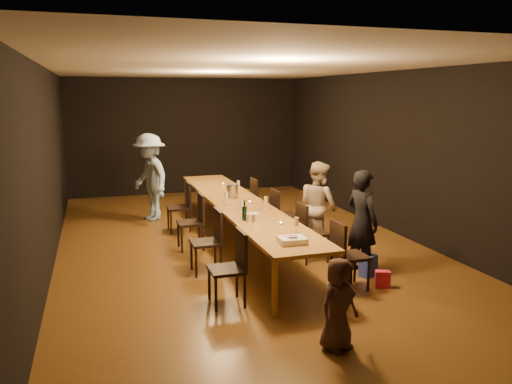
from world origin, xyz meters
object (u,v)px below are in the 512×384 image
object	(u,v)px
chair_left_3	(179,207)
chair_left_1	(206,242)
chair_left_0	(227,269)
child	(338,304)
chair_right_3	(263,201)
woman_tan	(318,206)
champagne_bottle	(245,210)
table	(239,205)
man_blue	(150,177)
chair_right_0	(350,255)
birthday_cake	(292,240)
woman_birthday	(362,222)
ice_bucket	(232,190)
chair_right_2	(285,215)
chair_right_1	(313,232)
plate_stack	(253,217)
chair_left_2	(190,222)

from	to	relation	value
chair_left_3	chair_left_1	bearing A→B (deg)	-180.00
chair_left_0	child	bearing A→B (deg)	-150.60
chair_right_3	chair_left_1	world-z (taller)	same
woman_tan	child	bearing A→B (deg)	144.91
child	champagne_bottle	world-z (taller)	champagne_bottle
table	man_blue	xyz separation A→B (m)	(-1.26, 2.23, 0.20)
chair_right_0	birthday_cake	bearing A→B (deg)	-81.82
chair_left_0	chair_left_1	xyz separation A→B (m)	(0.00, 1.20, 0.00)
chair_left_0	birthday_cake	bearing A→B (deg)	-98.92
woman_birthday	ice_bucket	xyz separation A→B (m)	(-1.30, 2.37, 0.10)
table	chair_right_3	xyz separation A→B (m)	(0.85, 1.20, -0.24)
chair_right_2	man_blue	bearing A→B (deg)	-136.67
chair_right_1	champagne_bottle	distance (m)	1.20
table	chair_left_1	distance (m)	1.49
champagne_bottle	ice_bucket	xyz separation A→B (m)	(0.29, 1.73, -0.04)
chair_right_1	chair_left_1	world-z (taller)	same
chair_right_1	chair_left_0	bearing A→B (deg)	-54.78
plate_stack	chair_left_3	bearing A→B (deg)	105.42
chair_right_0	plate_stack	bearing A→B (deg)	-137.53
chair_left_0	table	bearing A→B (deg)	-19.50
champagne_bottle	chair_left_2	bearing A→B (deg)	115.01
chair_left_1	chair_right_3	bearing A→B (deg)	-35.31
chair_right_3	ice_bucket	distance (m)	1.17
birthday_cake	chair_left_0	bearing A→B (deg)	175.34
chair_right_1	child	size ratio (longest dim) A/B	0.97
chair_right_3	chair_left_3	world-z (taller)	same
chair_right_2	chair_left_1	distance (m)	2.08
chair_left_0	champagne_bottle	xyz separation A→B (m)	(0.58, 1.16, 0.44)
chair_right_2	plate_stack	xyz separation A→B (m)	(-1.01, -1.29, 0.34)
birthday_cake	ice_bucket	distance (m)	3.01
chair_left_0	man_blue	distance (m)	4.67
table	child	distance (m)	3.82
woman_birthday	plate_stack	world-z (taller)	woman_birthday
chair_left_0	chair_left_3	world-z (taller)	same
chair_right_0	chair_right_1	bearing A→B (deg)	180.00
chair_left_1	woman_tan	xyz separation A→B (m)	(2.03, 0.52, 0.28)
chair_left_3	chair_right_0	bearing A→B (deg)	-154.72
table	chair_left_2	world-z (taller)	chair_left_2
birthday_cake	plate_stack	world-z (taller)	plate_stack
chair_left_1	plate_stack	size ratio (longest dim) A/B	4.68
chair_right_2	man_blue	xyz separation A→B (m)	(-2.11, 2.23, 0.43)
chair_right_0	chair_left_1	bearing A→B (deg)	-125.22
table	woman_birthday	size ratio (longest dim) A/B	3.94
chair_right_1	chair_right_2	distance (m)	1.20
chair_right_1	chair_left_2	distance (m)	2.08
chair_right_2	chair_left_2	size ratio (longest dim) A/B	1.00
chair_right_3	man_blue	distance (m)	2.39
chair_left_2	man_blue	world-z (taller)	man_blue
chair_left_3	chair_right_2	bearing A→B (deg)	-125.22
table	chair_right_2	size ratio (longest dim) A/B	6.45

